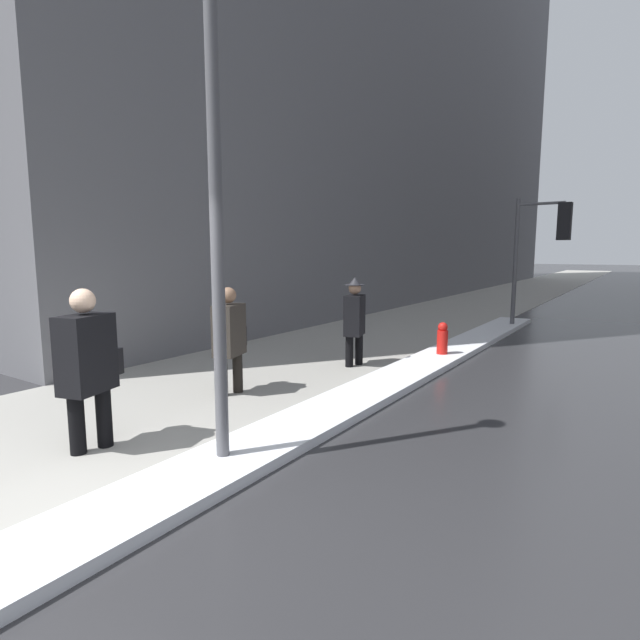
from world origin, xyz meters
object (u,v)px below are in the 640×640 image
Objects in this scene: fire_hydrant at (442,341)px; traffic_light_near at (547,235)px; pedestrian_in_fedora at (355,318)px; lamp_post at (215,166)px; pedestrian_trailing at (230,336)px; pedestrian_in_glasses at (88,362)px.

traffic_light_near is at bearing 79.42° from fire_hydrant.
fire_hydrant is (1.09, 1.38, -0.51)m from pedestrian_in_fedora.
traffic_light_near is at bearing 145.75° from pedestrian_in_fedora.
pedestrian_in_fedora is (-1.01, 4.23, -1.88)m from lamp_post.
pedestrian_trailing is (-1.59, 1.77, -1.90)m from lamp_post.
pedestrian_in_glasses is at bearing -10.46° from pedestrian_trailing.
lamp_post is at bearing 25.63° from pedestrian_trailing.
pedestrian_trailing is at bearing -103.54° from traffic_light_near.
pedestrian_in_glasses is (-1.36, -0.47, -1.82)m from lamp_post.
pedestrian_trailing is at bearing 132.00° from lamp_post.
lamp_post is 2.75× the size of pedestrian_in_glasses.
fire_hydrant is (0.08, 5.61, -2.39)m from lamp_post.
pedestrian_trailing is (-0.23, 2.23, -0.07)m from pedestrian_in_glasses.
traffic_light_near is at bearing 84.69° from lamp_post.
pedestrian_trailing is (-2.55, -8.57, -1.54)m from traffic_light_near.
pedestrian_trailing is at bearing -113.45° from fire_hydrant.
pedestrian_in_glasses is 2.35× the size of fire_hydrant.
traffic_light_near is 11.14m from pedestrian_in_glasses.
pedestrian_in_fedora reaches higher than pedestrian_trailing.
lamp_post reaches higher than traffic_light_near.
traffic_light_near reaches higher than pedestrian_trailing.
lamp_post is at bearing -2.96° from pedestrian_in_fedora.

